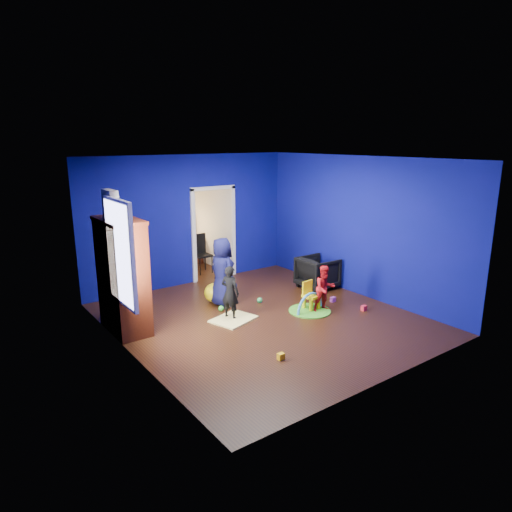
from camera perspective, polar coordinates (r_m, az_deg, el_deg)
floor at (r=8.49m, az=0.95°, el=-7.87°), size 5.00×5.50×0.01m
ceiling at (r=7.86m, az=1.04°, el=12.08°), size 5.00×5.50×0.01m
wall_back at (r=10.34m, az=-8.27°, el=4.41°), size 5.00×0.02×2.90m
wall_front at (r=6.16m, az=16.62°, el=-2.92°), size 5.00×0.02×2.90m
wall_left at (r=6.88m, az=-15.85°, el=-1.06°), size 0.02×5.50×2.90m
wall_right at (r=9.74m, az=12.83°, el=3.58°), size 0.02×5.50×2.90m
alcove at (r=11.41m, az=-7.64°, el=4.36°), size 1.00×1.75×2.50m
armchair at (r=10.19m, az=7.72°, el=-2.06°), size 0.79×0.77×0.70m
child_black at (r=8.36m, az=-3.26°, el=-4.58°), size 0.37×0.43×1.01m
child_navy at (r=8.98m, az=-4.25°, el=-2.01°), size 0.49×0.71×1.37m
toddler_red at (r=8.83m, az=8.59°, el=-4.03°), size 0.51×0.44×0.90m
vase at (r=7.52m, az=-16.13°, el=5.07°), size 0.26×0.26×0.23m
potted_plant at (r=7.99m, az=-17.49°, el=6.24°), size 0.32×0.32×0.43m
tv_armoire at (r=8.03m, az=-16.34°, el=-2.39°), size 0.58×1.14×1.96m
crt_tv at (r=8.03m, az=-16.09°, el=-2.07°), size 0.46×0.70×0.54m
yellow_blanket at (r=8.45m, az=-2.84°, el=-7.89°), size 0.89×0.79×0.03m
hopper_ball at (r=9.31m, az=-5.28°, el=-4.60°), size 0.39×0.39×0.39m
kid_chair at (r=8.93m, az=6.95°, el=-5.12°), size 0.32×0.32×0.50m
play_mat at (r=8.91m, az=6.72°, el=-6.81°), size 0.81×0.81×0.02m
toy_arch at (r=8.90m, az=6.73°, el=-6.76°), size 0.73×0.15×0.73m
window_left at (r=7.19m, az=-16.78°, el=0.34°), size 0.03×0.95×1.55m
curtain at (r=7.80m, az=-17.19°, el=-0.88°), size 0.14×0.42×2.40m
doorway at (r=10.70m, az=-5.35°, el=2.66°), size 1.16×0.10×2.10m
study_desk at (r=12.14m, az=-8.94°, el=0.70°), size 0.88×0.44×0.75m
desk_monitor at (r=12.12m, az=-9.31°, el=3.44°), size 0.40×0.05×0.32m
desk_lamp at (r=11.95m, az=-10.37°, el=3.14°), size 0.14×0.14×0.14m
folding_chair at (r=11.30m, az=-6.72°, el=0.18°), size 0.40×0.40×0.92m
book_shelf at (r=11.96m, az=-9.50°, el=8.47°), size 0.88×0.24×0.04m
toy_0 at (r=9.11m, az=13.33°, el=-6.36°), size 0.10×0.08×0.10m
toy_1 at (r=9.99m, az=7.92°, el=-4.19°), size 0.11×0.11×0.11m
toy_2 at (r=7.03m, az=3.13°, el=-12.43°), size 0.10×0.08×0.10m
toy_3 at (r=9.28m, az=0.46°, el=-5.52°), size 0.11×0.11×0.11m
toy_4 at (r=9.46m, az=9.60°, el=-5.37°), size 0.10×0.08×0.10m
toy_5 at (r=8.87m, az=-4.38°, el=-6.53°), size 0.11×0.11×0.11m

